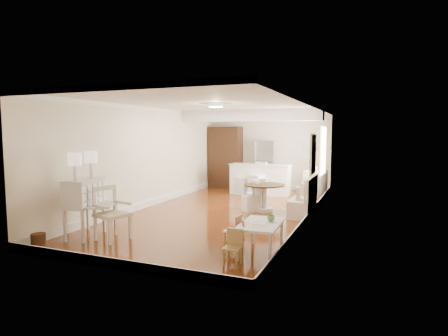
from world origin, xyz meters
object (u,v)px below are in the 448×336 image
Objects in this scene: slip_chair_far at (256,193)px; fridge at (274,166)px; kids_table at (261,238)px; kids_chair_c at (232,247)px; secretary_bureau at (85,208)px; dining_table at (264,198)px; wicker_basket at (38,240)px; bar_stool_left at (242,181)px; bar_stool_right at (257,179)px; kids_chair_b at (233,230)px; gustavian_armchair at (112,214)px; pantry_cabinet at (225,157)px; sideboard at (315,184)px; breakfast_counter at (260,179)px; slip_chair_near at (251,196)px; kids_chair_a at (235,237)px.

fridge is at bearing -129.84° from slip_chair_far.
kids_chair_c reaches higher than kids_table.
secretary_bureau is 4.57m from dining_table.
secretary_bureau is at bearing 71.39° from wicker_basket.
secretary_bureau reaches higher than bar_stool_left.
kids_chair_c is 4.57m from slip_chair_far.
bar_stool_right is (0.55, -0.10, 0.10)m from bar_stool_left.
kids_chair_b reaches higher than kids_chair_c.
pantry_cabinet reaches higher than gustavian_armchair.
bar_stool_right is 1.23× the size of sideboard.
gustavian_armchair is at bearing -174.95° from kids_table.
gustavian_armchair is at bearing -75.24° from kids_chair_b.
gustavian_armchair is 1.14× the size of bar_stool_left.
kids_chair_b is at bearing -2.12° from secretary_bureau.
gustavian_armchair reaches higher than sideboard.
kids_chair_b is at bearing -75.53° from sideboard.
dining_table is at bearing -71.56° from breakfast_counter.
slip_chair_near is at bearing -166.02° from kids_chair_b.
kids_chair_a is (3.19, 0.05, -0.27)m from secretary_bureau.
bar_stool_right is 1.89m from sideboard.
kids_chair_c is (-0.26, -0.69, 0.01)m from kids_table.
pantry_cabinet is (-1.70, 1.45, 0.59)m from bar_stool_right.
dining_table is (-0.29, 3.17, 0.07)m from kids_chair_b.
bar_stool_right reaches higher than kids_chair_b.
dining_table is (-0.90, 3.41, 0.09)m from kids_table.
secretary_bureau reaches higher than bar_stool_right.
kids_chair_b is (2.31, 0.50, -0.23)m from gustavian_armchair.
breakfast_counter is (-1.17, 5.79, 0.22)m from kids_chair_b.
kids_chair_c reaches higher than wicker_basket.
pantry_cabinet reaches higher than breakfast_counter.
pantry_cabinet is (-2.57, 3.70, 0.79)m from dining_table.
fridge reaches higher than kids_chair_b.
wicker_basket is 0.23× the size of bar_stool_right.
slip_chair_near is (-0.97, 4.00, 0.12)m from kids_chair_c.
kids_table is at bearing 99.31° from kids_chair_a.
breakfast_counter is at bearing 114.04° from bar_stool_right.
kids_table is 3.53m from slip_chair_near.
pantry_cabinet is 1.28× the size of fridge.
breakfast_counter is at bearing 108.44° from dining_table.
fridge is at bearing 102.53° from kids_table.
kids_chair_c is at bearing -77.32° from breakfast_counter.
dining_table is 0.35m from slip_chair_near.
slip_chair_far is 0.36× the size of pantry_cabinet.
dining_table is 2.76m from bar_stool_left.
fridge reaches higher than slip_chair_far.
bar_stool_left reaches higher than kids_table.
fridge reaches higher than secretary_bureau.
slip_chair_far is at bearing 61.94° from wicker_basket.
pantry_cabinet reaches higher than fridge.
kids_table is (2.92, 0.26, -0.25)m from gustavian_armchair.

